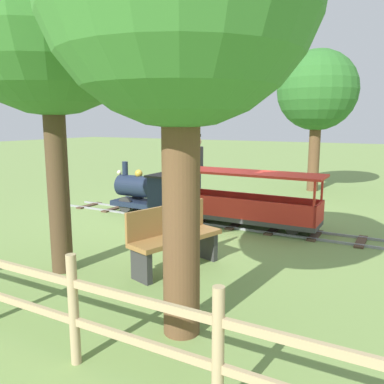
% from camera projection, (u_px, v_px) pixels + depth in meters
% --- Properties ---
extents(ground_plane, '(60.00, 60.00, 0.00)m').
position_uv_depth(ground_plane, '(191.00, 220.00, 7.74)').
color(ground_plane, '#75934C').
extents(track, '(0.69, 6.40, 0.04)m').
position_uv_depth(track, '(201.00, 220.00, 7.64)').
color(track, gray).
rests_on(track, ground_plane).
extents(locomotive, '(0.65, 1.45, 1.02)m').
position_uv_depth(locomotive, '(148.00, 191.00, 8.13)').
color(locomotive, '#192338').
rests_on(locomotive, ground_plane).
extents(passenger_car, '(0.75, 2.70, 0.97)m').
position_uv_depth(passenger_car, '(246.00, 204.00, 7.14)').
color(passenger_car, '#3F3F3F').
rests_on(passenger_car, ground_plane).
extents(conductor_person, '(0.30, 0.30, 1.62)m').
position_uv_depth(conductor_person, '(196.00, 165.00, 8.59)').
color(conductor_person, '#282D47').
rests_on(conductor_person, ground_plane).
extents(park_bench, '(1.36, 0.76, 0.82)m').
position_uv_depth(park_bench, '(174.00, 237.00, 5.13)').
color(park_bench, olive).
rests_on(park_bench, ground_plane).
extents(oak_tree_far, '(2.11, 2.11, 3.75)m').
position_uv_depth(oak_tree_far, '(317.00, 91.00, 10.54)').
color(oak_tree_far, brown).
rests_on(oak_tree_far, ground_plane).
extents(oak_tree_distant, '(2.35, 2.35, 4.29)m').
position_uv_depth(oak_tree_distant, '(48.00, 15.00, 4.58)').
color(oak_tree_distant, '#4C3823').
rests_on(oak_tree_distant, ground_plane).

